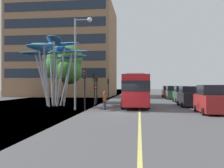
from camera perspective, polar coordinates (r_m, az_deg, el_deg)
The scene contains 18 objects.
ground at distance 21.26m, azimuth 0.34°, elevation -6.81°, with size 120.00×240.00×0.10m.
red_bus at distance 27.35m, azimuth 5.35°, elevation -1.07°, with size 3.07×10.19×3.64m.
leaf_sculpture at distance 28.95m, azimuth -13.23°, elevation 7.15°, with size 7.68×9.13×7.76m.
traffic_light_kerb_near at distance 22.79m, azimuth -6.35°, elevation 0.61°, with size 0.28×0.42×3.76m.
traffic_light_kerb_far at distance 27.45m, azimuth -4.10°, elevation 0.25°, with size 0.28×0.42×3.62m.
traffic_light_island_mid at distance 30.70m, azimuth -3.56°, elevation 0.11°, with size 0.28×0.42×3.55m.
traffic_light_opposite at distance 37.89m, azimuth -0.86°, elevation -0.14°, with size 0.28×0.42×3.38m.
car_parked_near at distance 22.18m, azimuth 21.65°, elevation -3.51°, with size 1.92×4.43×2.40m.
car_parked_mid at distance 28.69m, azimuth 17.21°, elevation -2.87°, with size 1.98×4.52×2.25m.
car_parked_far at distance 35.63m, azimuth 15.73°, elevation -2.39°, with size 2.01×4.30×2.25m.
car_side_street at distance 42.97m, azimuth 13.68°, elevation -2.02°, with size 2.04×4.17×2.25m.
car_far_side at distance 48.47m, azimuth 12.77°, elevation -1.84°, with size 2.08×3.82×2.23m.
street_lamp at distance 23.84m, azimuth -7.71°, elevation 7.29°, with size 1.71×0.44×8.80m.
tree_pavement_near at distance 35.95m, azimuth -11.21°, elevation 4.91°, with size 5.72×5.41×8.25m.
tree_pavement_far at distance 51.39m, azimuth -5.40°, elevation 3.54°, with size 5.08×4.20×8.31m.
pedestrian at distance 23.72m, azimuth -1.73°, elevation -3.83°, with size 0.34×0.34×1.79m.
no_entry_sign at distance 30.91m, azimuth -3.88°, elevation -1.65°, with size 0.60×0.12×2.44m.
backdrop_building at distance 56.78m, azimuth -10.67°, elevation 7.25°, with size 21.61×15.38×19.57m.
Camera 1 is at (1.49, -21.01, 2.38)m, focal length 39.54 mm.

